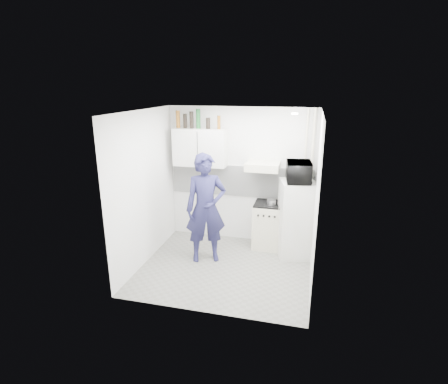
# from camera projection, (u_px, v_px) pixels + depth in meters

# --- Properties ---
(floor) EXTENTS (2.80, 2.80, 0.00)m
(floor) POSITION_uv_depth(u_px,v_px,m) (225.00, 268.00, 5.93)
(floor) COLOR slate
(floor) RESTS_ON ground
(ceiling) EXTENTS (2.80, 2.80, 0.00)m
(ceiling) POSITION_uv_depth(u_px,v_px,m) (225.00, 111.00, 5.17)
(ceiling) COLOR white
(ceiling) RESTS_ON wall_back
(wall_back) EXTENTS (2.80, 0.00, 2.80)m
(wall_back) POSITION_uv_depth(u_px,v_px,m) (241.00, 176.00, 6.71)
(wall_back) COLOR white
(wall_back) RESTS_ON floor
(wall_left) EXTENTS (0.00, 2.60, 2.60)m
(wall_left) POSITION_uv_depth(u_px,v_px,m) (145.00, 189.00, 5.88)
(wall_left) COLOR white
(wall_left) RESTS_ON floor
(wall_right) EXTENTS (0.00, 2.60, 2.60)m
(wall_right) POSITION_uv_depth(u_px,v_px,m) (316.00, 202.00, 5.23)
(wall_right) COLOR white
(wall_right) RESTS_ON floor
(person) EXTENTS (0.81, 0.68, 1.90)m
(person) POSITION_uv_depth(u_px,v_px,m) (206.00, 209.00, 5.96)
(person) COLOR #1F1E45
(person) RESTS_ON floor
(stove) EXTENTS (0.53, 0.53, 0.85)m
(stove) POSITION_uv_depth(u_px,v_px,m) (268.00, 226.00, 6.60)
(stove) COLOR beige
(stove) RESTS_ON floor
(fridge) EXTENTS (0.70, 0.70, 1.39)m
(fridge) POSITION_uv_depth(u_px,v_px,m) (296.00, 219.00, 6.19)
(fridge) COLOR beige
(fridge) RESTS_ON floor
(stove_top) EXTENTS (0.51, 0.51, 0.03)m
(stove_top) POSITION_uv_depth(u_px,v_px,m) (269.00, 204.00, 6.47)
(stove_top) COLOR black
(stove_top) RESTS_ON stove
(saucepan) EXTENTS (0.16, 0.16, 0.09)m
(saucepan) POSITION_uv_depth(u_px,v_px,m) (271.00, 202.00, 6.38)
(saucepan) COLOR silver
(saucepan) RESTS_ON stove_top
(microwave) EXTENTS (0.65, 0.48, 0.34)m
(microwave) POSITION_uv_depth(u_px,v_px,m) (299.00, 172.00, 5.94)
(microwave) COLOR black
(microwave) RESTS_ON fridge
(bottle_a) EXTENTS (0.08, 0.08, 0.32)m
(bottle_a) POSITION_uv_depth(u_px,v_px,m) (178.00, 119.00, 6.51)
(bottle_a) COLOR brown
(bottle_a) RESTS_ON upper_cabinet
(bottle_b) EXTENTS (0.07, 0.07, 0.26)m
(bottle_b) POSITION_uv_depth(u_px,v_px,m) (185.00, 121.00, 6.49)
(bottle_b) COLOR black
(bottle_b) RESTS_ON upper_cabinet
(bottle_c) EXTENTS (0.07, 0.07, 0.31)m
(bottle_c) POSITION_uv_depth(u_px,v_px,m) (192.00, 120.00, 6.45)
(bottle_c) COLOR black
(bottle_c) RESTS_ON upper_cabinet
(bottle_d) EXTENTS (0.08, 0.08, 0.36)m
(bottle_d) POSITION_uv_depth(u_px,v_px,m) (198.00, 119.00, 6.41)
(bottle_d) COLOR #144C1E
(bottle_d) RESTS_ON upper_cabinet
(canister_a) EXTENTS (0.08, 0.08, 0.20)m
(canister_a) POSITION_uv_depth(u_px,v_px,m) (208.00, 123.00, 6.39)
(canister_a) COLOR black
(canister_a) RESTS_ON upper_cabinet
(bottle_e) EXTENTS (0.06, 0.06, 0.25)m
(bottle_e) POSITION_uv_depth(u_px,v_px,m) (219.00, 122.00, 6.34)
(bottle_e) COLOR brown
(bottle_e) RESTS_ON upper_cabinet
(upper_cabinet) EXTENTS (1.00, 0.35, 0.70)m
(upper_cabinet) POSITION_uv_depth(u_px,v_px,m) (200.00, 147.00, 6.56)
(upper_cabinet) COLOR beige
(upper_cabinet) RESTS_ON wall_back
(range_hood) EXTENTS (0.60, 0.50, 0.14)m
(range_hood) POSITION_uv_depth(u_px,v_px,m) (263.00, 166.00, 6.29)
(range_hood) COLOR beige
(range_hood) RESTS_ON wall_back
(backsplash) EXTENTS (2.74, 0.03, 0.60)m
(backsplash) POSITION_uv_depth(u_px,v_px,m) (241.00, 181.00, 6.73)
(backsplash) COLOR white
(backsplash) RESTS_ON wall_back
(pipe_a) EXTENTS (0.05, 0.05, 2.60)m
(pipe_a) POSITION_uv_depth(u_px,v_px,m) (310.00, 181.00, 6.33)
(pipe_a) COLOR beige
(pipe_a) RESTS_ON floor
(pipe_b) EXTENTS (0.04, 0.04, 2.60)m
(pipe_b) POSITION_uv_depth(u_px,v_px,m) (303.00, 181.00, 6.36)
(pipe_b) COLOR beige
(pipe_b) RESTS_ON floor
(ceiling_spot_fixture) EXTENTS (0.10, 0.10, 0.02)m
(ceiling_spot_fixture) POSITION_uv_depth(u_px,v_px,m) (295.00, 114.00, 5.13)
(ceiling_spot_fixture) COLOR white
(ceiling_spot_fixture) RESTS_ON ceiling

